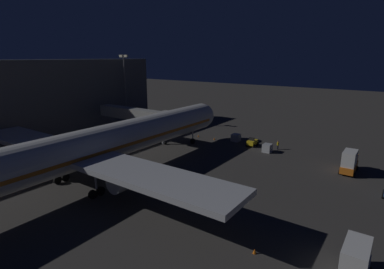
# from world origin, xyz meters

# --- Properties ---
(ground_plane) EXTENTS (320.00, 320.00, 0.00)m
(ground_plane) POSITION_xyz_m (0.00, 0.00, 0.00)
(ground_plane) COLOR #383533
(airliner_at_gate) EXTENTS (50.48, 64.83, 19.39)m
(airliner_at_gate) POSITION_xyz_m (0.00, 8.06, 5.63)
(airliner_at_gate) COLOR silver
(airliner_at_gate) RESTS_ON ground_plane
(jet_bridge) EXTENTS (21.69, 3.40, 7.24)m
(jet_bridge) POSITION_xyz_m (11.67, -14.20, 5.70)
(jet_bridge) COLOR #9E9E99
(jet_bridge) RESTS_ON ground_plane
(terminal_wall) EXTENTS (6.00, 80.00, 17.86)m
(terminal_wall) POSITION_xyz_m (31.00, 6.34, 8.93)
(terminal_wall) COLOR #4C4F54
(terminal_wall) RESTS_ON ground_plane
(apron_floodlight_mast) EXTENTS (2.90, 0.50, 18.95)m
(apron_floodlight_mast) POSITION_xyz_m (25.50, -22.72, 10.93)
(apron_floodlight_mast) COLOR #59595E
(apron_floodlight_mast) RESTS_ON ground_plane
(baggage_tug_lead) EXTENTS (1.86, 2.70, 1.95)m
(baggage_tug_lead) POSITION_xyz_m (-11.30, -24.16, 0.78)
(baggage_tug_lead) COLOR yellow
(baggage_tug_lead) RESTS_ON ground_plane
(cargo_truck_aft) EXTENTS (2.36, 5.23, 3.81)m
(cargo_truck_aft) POSITION_xyz_m (-30.61, -19.14, 1.90)
(cargo_truck_aft) COLOR orange
(cargo_truck_aft) RESTS_ON ground_plane
(ops_van) EXTENTS (2.36, 5.47, 4.04)m
(ops_van) POSITION_xyz_m (-35.09, 8.45, 2.00)
(ops_van) COLOR silver
(ops_van) RESTS_ON ground_plane
(baggage_container_near_belt) EXTENTS (1.61, 1.77, 1.64)m
(baggage_container_near_belt) POSITION_xyz_m (-15.52, -21.95, 0.82)
(baggage_container_near_belt) COLOR #B7BABF
(baggage_container_near_belt) RESTS_ON ground_plane
(baggage_container_mid_row) EXTENTS (1.70, 1.81, 1.63)m
(baggage_container_mid_row) POSITION_xyz_m (-6.71, -25.47, 0.81)
(baggage_container_mid_row) COLOR #B7BABF
(baggage_container_mid_row) RESTS_ON ground_plane
(ground_crew_marshaller_fwd) EXTENTS (0.40, 0.40, 1.79)m
(ground_crew_marshaller_fwd) POSITION_xyz_m (-16.62, -24.87, 0.99)
(ground_crew_marshaller_fwd) COLOR black
(ground_crew_marshaller_fwd) RESTS_ON ground_plane
(traffic_cone_nose_port) EXTENTS (0.36, 0.36, 0.55)m
(traffic_cone_nose_port) POSITION_xyz_m (-2.20, -23.61, 0.28)
(traffic_cone_nose_port) COLOR orange
(traffic_cone_nose_port) RESTS_ON ground_plane
(traffic_cone_nose_starboard) EXTENTS (0.36, 0.36, 0.55)m
(traffic_cone_nose_starboard) POSITION_xyz_m (2.20, -23.61, 0.28)
(traffic_cone_nose_starboard) COLOR orange
(traffic_cone_nose_starboard) RESTS_ON ground_plane
(traffic_cone_wingtip_svc_side) EXTENTS (0.36, 0.36, 0.55)m
(traffic_cone_wingtip_svc_side) POSITION_xyz_m (-26.74, 9.45, 0.28)
(traffic_cone_wingtip_svc_side) COLOR orange
(traffic_cone_wingtip_svc_side) RESTS_ON ground_plane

